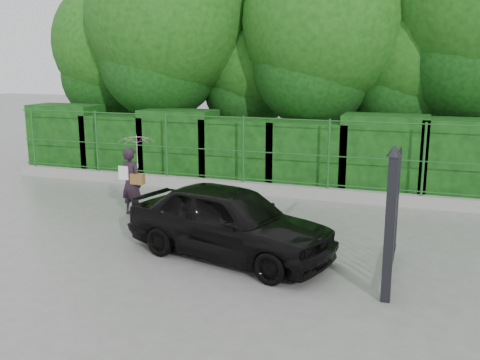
% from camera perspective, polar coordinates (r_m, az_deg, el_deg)
% --- Properties ---
extents(ground, '(80.00, 80.00, 0.00)m').
position_cam_1_polar(ground, '(10.81, -9.49, -6.58)').
color(ground, gray).
extents(kerb, '(14.00, 0.25, 0.30)m').
position_cam_1_polar(kerb, '(14.71, -1.11, -0.66)').
color(kerb, '#9E9E99').
rests_on(kerb, ground).
extents(fence, '(14.13, 0.06, 1.80)m').
position_cam_1_polar(fence, '(14.43, -0.31, 3.33)').
color(fence, '#1E5720').
rests_on(fence, kerb).
extents(hedge, '(14.20, 1.20, 2.15)m').
position_cam_1_polar(hedge, '(15.46, 0.25, 3.26)').
color(hedge, black).
rests_on(hedge, ground).
extents(trees, '(17.10, 6.15, 8.08)m').
position_cam_1_polar(trees, '(17.14, 6.48, 16.17)').
color(trees, black).
rests_on(trees, ground).
extents(gate, '(0.22, 2.33, 2.36)m').
position_cam_1_polar(gate, '(8.53, 15.92, -3.74)').
color(gate, black).
rests_on(gate, ground).
extents(woman, '(0.91, 0.87, 1.88)m').
position_cam_1_polar(woman, '(12.49, -11.18, 1.76)').
color(woman, black).
rests_on(woman, ground).
extents(car, '(4.22, 2.53, 1.35)m').
position_cam_1_polar(car, '(9.73, -1.14, -4.40)').
color(car, black).
rests_on(car, ground).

